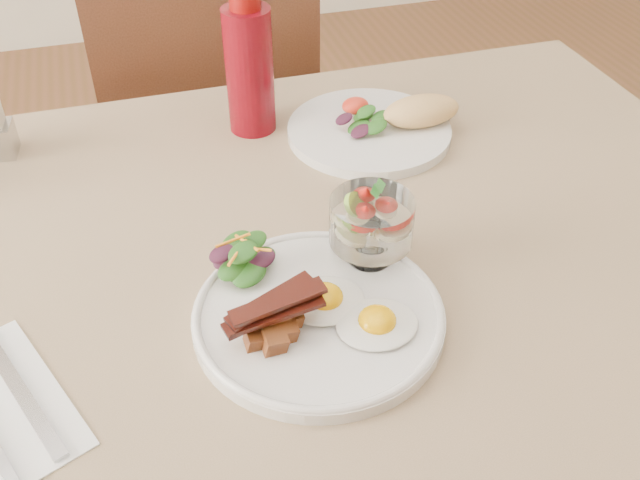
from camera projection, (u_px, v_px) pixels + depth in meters
table at (287, 292)px, 0.96m from camera, size 1.33×0.88×0.75m
chair_far at (210, 136)px, 1.54m from camera, size 0.42×0.42×0.93m
main_plate at (319, 316)px, 0.79m from camera, size 0.28×0.28×0.02m
fried_eggs at (350, 310)px, 0.78m from camera, size 0.15×0.15×0.02m
bacon_potato_pile at (274, 319)px, 0.74m from camera, size 0.11×0.07×0.05m
side_salad at (244, 259)px, 0.82m from camera, size 0.08×0.08×0.04m
fruit_cup at (371, 222)px, 0.82m from camera, size 0.10×0.10×0.10m
second_plate at (382, 125)px, 1.10m from camera, size 0.27×0.25×0.06m
ketchup_bottle at (249, 68)px, 1.06m from camera, size 0.09×0.09×0.21m
hot_sauce_bottle at (255, 81)px, 1.08m from camera, size 0.05×0.05×0.16m
napkin_cutlery at (0, 405)px, 0.70m from camera, size 0.19×0.24×0.01m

